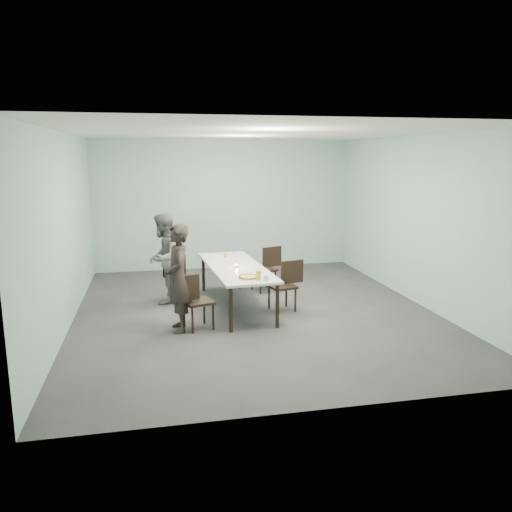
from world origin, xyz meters
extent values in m
plane|color=#333335|center=(0.00, 0.00, 0.00)|extent=(7.00, 7.00, 0.00)
cube|color=#9CC4BE|center=(0.00, 3.50, 1.50)|extent=(6.00, 0.02, 3.00)
cube|color=#9CC4BE|center=(0.00, -3.50, 1.50)|extent=(6.00, 0.02, 3.00)
cube|color=#9CC4BE|center=(-3.00, 0.00, 1.50)|extent=(0.02, 7.00, 3.00)
cube|color=#9CC4BE|center=(3.00, 0.00, 1.50)|extent=(0.02, 7.00, 3.00)
cube|color=white|center=(0.00, 0.00, 3.00)|extent=(6.00, 7.00, 0.02)
cube|color=white|center=(-0.27, 0.27, 0.73)|extent=(1.07, 2.65, 0.04)
cylinder|color=black|center=(-0.56, -0.97, 0.35)|extent=(0.06, 0.06, 0.71)
cylinder|color=black|center=(-0.72, 1.47, 0.35)|extent=(0.06, 0.06, 0.71)
cylinder|color=black|center=(0.18, -0.92, 0.35)|extent=(0.06, 0.06, 0.71)
cylinder|color=black|center=(0.02, 1.51, 0.35)|extent=(0.06, 0.06, 0.71)
cube|color=black|center=(-1.02, -0.70, 0.43)|extent=(0.53, 0.53, 0.04)
cube|color=black|center=(-1.20, -0.75, 0.67)|extent=(0.41, 0.16, 0.40)
cylinder|color=black|center=(-1.13, -0.91, 0.21)|extent=(0.04, 0.04, 0.41)
cylinder|color=black|center=(-1.24, -0.59, 0.21)|extent=(0.04, 0.04, 0.41)
cylinder|color=black|center=(-0.81, -0.81, 0.21)|extent=(0.04, 0.04, 0.41)
cylinder|color=black|center=(-0.91, -0.48, 0.21)|extent=(0.04, 0.04, 0.41)
cube|color=black|center=(-1.12, 0.85, 0.43)|extent=(0.43, 0.43, 0.04)
cube|color=black|center=(-1.31, 0.85, 0.67)|extent=(0.42, 0.05, 0.40)
cylinder|color=black|center=(-1.28, 0.68, 0.21)|extent=(0.04, 0.04, 0.41)
cylinder|color=black|center=(-1.29, 1.02, 0.21)|extent=(0.04, 0.04, 0.41)
cylinder|color=black|center=(-0.94, 0.69, 0.21)|extent=(0.04, 0.04, 0.41)
cylinder|color=black|center=(-0.95, 1.03, 0.21)|extent=(0.04, 0.04, 0.41)
cube|color=black|center=(0.48, -0.07, 0.43)|extent=(0.50, 0.50, 0.04)
cube|color=black|center=(0.66, -0.03, 0.67)|extent=(0.42, 0.13, 0.40)
cylinder|color=black|center=(0.61, 0.13, 0.21)|extent=(0.04, 0.04, 0.41)
cylinder|color=black|center=(0.68, -0.20, 0.21)|extent=(0.04, 0.04, 0.41)
cylinder|color=black|center=(0.28, 0.06, 0.21)|extent=(0.04, 0.04, 0.41)
cylinder|color=black|center=(0.35, -0.27, 0.21)|extent=(0.04, 0.04, 0.41)
cube|color=black|center=(0.45, 1.25, 0.43)|extent=(0.53, 0.53, 0.04)
cube|color=black|center=(0.63, 1.31, 0.67)|extent=(0.41, 0.17, 0.40)
cylinder|color=black|center=(0.56, 1.47, 0.21)|extent=(0.04, 0.04, 0.41)
cylinder|color=black|center=(0.66, 1.14, 0.21)|extent=(0.04, 0.04, 0.41)
cylinder|color=black|center=(0.24, 1.36, 0.21)|extent=(0.04, 0.04, 0.41)
cylinder|color=black|center=(0.34, 1.04, 0.21)|extent=(0.04, 0.04, 0.41)
imported|color=black|center=(-1.32, -0.71, 0.83)|extent=(0.42, 0.62, 1.65)
imported|color=slate|center=(-1.49, 0.86, 0.82)|extent=(0.85, 0.96, 1.64)
cylinder|color=white|center=(-0.22, -0.64, 0.76)|extent=(0.34, 0.34, 0.01)
cylinder|color=#E7D083|center=(-0.22, -0.64, 0.77)|extent=(0.30, 0.30, 0.01)
torus|color=brown|center=(-0.22, -0.64, 0.77)|extent=(0.32, 0.32, 0.03)
cylinder|color=white|center=(-0.13, -0.16, 0.76)|extent=(0.18, 0.18, 0.01)
cylinder|color=gold|center=(-0.10, -0.81, 0.82)|extent=(0.08, 0.08, 0.15)
cylinder|color=silver|center=(0.01, -0.87, 0.80)|extent=(0.08, 0.08, 0.09)
cylinder|color=silver|center=(-0.28, 0.15, 0.77)|extent=(0.06, 0.06, 0.03)
cylinder|color=orange|center=(-0.28, 0.15, 0.79)|extent=(0.04, 0.04, 0.01)
cylinder|color=gold|center=(-0.33, 1.07, 0.79)|extent=(0.07, 0.07, 0.08)
cube|color=silver|center=(-0.43, 1.21, 0.75)|extent=(0.31, 0.24, 0.01)
camera|label=1|loc=(-1.66, -8.10, 2.64)|focal=35.00mm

